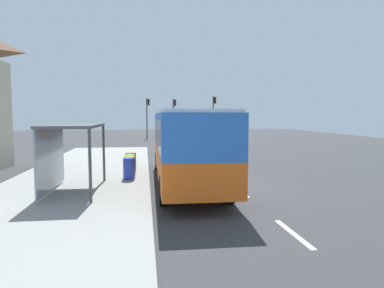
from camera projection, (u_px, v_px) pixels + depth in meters
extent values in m
cube|color=#38383A|center=(188.00, 152.00, 28.52)|extent=(56.00, 92.00, 0.04)
cube|color=#999993|center=(81.00, 179.00, 15.80)|extent=(6.20, 30.00, 0.18)
cube|color=silver|center=(293.00, 234.00, 8.80)|extent=(0.16, 2.20, 0.01)
cube|color=silver|center=(240.00, 191.00, 13.74)|extent=(0.16, 2.20, 0.01)
cube|color=silver|center=(215.00, 171.00, 18.68)|extent=(0.16, 2.20, 0.01)
cube|color=silver|center=(200.00, 160.00, 23.61)|extent=(0.16, 2.20, 0.01)
cube|color=silver|center=(191.00, 152.00, 28.55)|extent=(0.16, 2.20, 0.01)
cube|color=silver|center=(184.00, 147.00, 33.49)|extent=(0.16, 2.20, 0.01)
cube|color=silver|center=(179.00, 143.00, 38.43)|extent=(0.16, 2.20, 0.01)
cube|color=silver|center=(175.00, 139.00, 43.36)|extent=(0.16, 2.20, 0.01)
cube|color=orange|center=(186.00, 159.00, 15.33)|extent=(2.64, 11.03, 1.15)
cube|color=blue|center=(186.00, 130.00, 15.22)|extent=(2.64, 11.03, 1.45)
cube|color=silver|center=(185.00, 112.00, 15.16)|extent=(2.51, 10.81, 0.12)
cube|color=black|center=(176.00, 127.00, 20.62)|extent=(2.30, 0.15, 1.22)
cube|color=black|center=(158.00, 132.00, 14.59)|extent=(0.19, 8.58, 1.10)
cylinder|color=black|center=(158.00, 161.00, 19.10)|extent=(0.29, 1.00, 1.00)
cylinder|color=black|center=(198.00, 160.00, 19.38)|extent=(0.29, 1.00, 1.00)
cylinder|color=black|center=(164.00, 191.00, 11.58)|extent=(0.29, 1.00, 1.00)
cylinder|color=black|center=(229.00, 189.00, 11.86)|extent=(0.29, 1.00, 1.00)
cube|color=white|center=(203.00, 133.00, 33.85)|extent=(2.18, 5.27, 1.96)
cube|color=black|center=(203.00, 129.00, 33.82)|extent=(2.15, 3.19, 0.44)
cylinder|color=black|center=(216.00, 144.00, 32.04)|extent=(0.24, 0.69, 0.68)
cylinder|color=black|center=(196.00, 144.00, 31.86)|extent=(0.24, 0.69, 0.68)
cylinder|color=black|center=(209.00, 141.00, 36.01)|extent=(0.24, 0.69, 0.68)
cylinder|color=black|center=(192.00, 141.00, 35.83)|extent=(0.24, 0.69, 0.68)
cube|color=black|center=(181.00, 130.00, 55.41)|extent=(2.03, 4.49, 0.60)
cube|color=black|center=(181.00, 127.00, 55.16)|extent=(1.71, 2.46, 0.60)
cylinder|color=black|center=(175.00, 132.00, 56.75)|extent=(0.23, 0.65, 0.64)
cylinder|color=black|center=(185.00, 132.00, 57.06)|extent=(0.23, 0.65, 0.64)
cylinder|color=black|center=(177.00, 133.00, 53.81)|extent=(0.23, 0.65, 0.64)
cylinder|color=black|center=(188.00, 133.00, 54.12)|extent=(0.23, 0.65, 0.64)
cube|color=#A51919|center=(188.00, 133.00, 46.90)|extent=(1.82, 4.41, 0.60)
cube|color=black|center=(188.00, 129.00, 46.65)|extent=(1.59, 2.38, 0.60)
cylinder|color=black|center=(181.00, 135.00, 48.29)|extent=(0.20, 0.64, 0.64)
cylinder|color=black|center=(192.00, 135.00, 48.51)|extent=(0.20, 0.64, 0.64)
cylinder|color=black|center=(183.00, 136.00, 45.33)|extent=(0.20, 0.64, 0.64)
cylinder|color=black|center=(195.00, 136.00, 45.55)|extent=(0.20, 0.64, 0.64)
cylinder|color=blue|center=(129.00, 168.00, 15.39)|extent=(0.52, 0.52, 0.95)
cylinder|color=yellow|center=(130.00, 166.00, 16.08)|extent=(0.52, 0.52, 0.95)
cylinder|color=green|center=(130.00, 164.00, 16.77)|extent=(0.52, 0.52, 0.95)
cylinder|color=red|center=(131.00, 162.00, 17.47)|extent=(0.52, 0.52, 0.95)
cylinder|color=#2D2D2D|center=(213.00, 118.00, 45.09)|extent=(0.14, 0.14, 5.48)
cube|color=black|center=(215.00, 100.00, 44.93)|extent=(0.24, 0.28, 0.84)
sphere|color=#360606|center=(216.00, 98.00, 44.93)|extent=(0.16, 0.16, 0.16)
sphere|color=#F2B20C|center=(216.00, 100.00, 44.95)|extent=(0.16, 0.16, 0.16)
sphere|color=black|center=(216.00, 102.00, 44.97)|extent=(0.16, 0.16, 0.16)
cylinder|color=#2D2D2D|center=(147.00, 119.00, 44.73)|extent=(0.14, 0.14, 5.22)
cube|color=black|center=(148.00, 102.00, 44.58)|extent=(0.24, 0.28, 0.84)
sphere|color=#360606|center=(149.00, 100.00, 44.58)|extent=(0.16, 0.16, 0.16)
sphere|color=#3C2C03|center=(149.00, 102.00, 44.60)|extent=(0.16, 0.16, 0.16)
sphere|color=green|center=(149.00, 104.00, 44.62)|extent=(0.16, 0.16, 0.16)
cylinder|color=#2D2D2D|center=(173.00, 119.00, 45.99)|extent=(0.14, 0.14, 5.19)
cube|color=black|center=(175.00, 103.00, 45.85)|extent=(0.24, 0.28, 0.84)
sphere|color=red|center=(176.00, 101.00, 45.84)|extent=(0.16, 0.16, 0.16)
sphere|color=#3C2C03|center=(176.00, 103.00, 45.86)|extent=(0.16, 0.16, 0.16)
sphere|color=black|center=(176.00, 105.00, 45.89)|extent=(0.16, 0.16, 0.16)
cube|color=#4C4C51|center=(74.00, 126.00, 12.81)|extent=(1.80, 4.00, 0.10)
cube|color=#8CA5B2|center=(51.00, 158.00, 12.80)|extent=(0.06, 3.80, 2.30)
cylinder|color=#4C4C51|center=(90.00, 166.00, 11.15)|extent=(0.10, 0.10, 2.44)
cylinder|color=#4C4C51|center=(104.00, 153.00, 14.91)|extent=(0.10, 0.10, 2.44)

